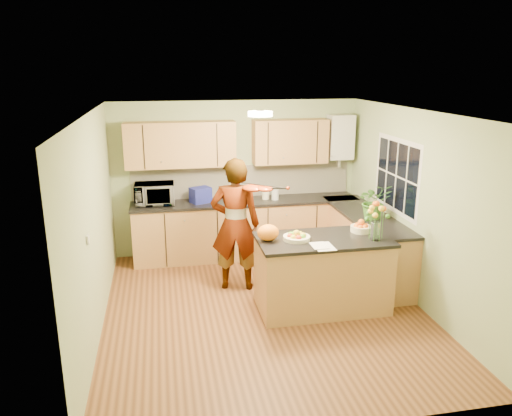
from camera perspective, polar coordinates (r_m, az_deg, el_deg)
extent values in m
plane|color=#553118|center=(6.54, 0.97, -11.56)|extent=(4.50, 4.50, 0.00)
cube|color=white|center=(5.82, 1.08, 10.84)|extent=(4.00, 4.50, 0.02)
cube|color=#96AB7A|center=(8.21, -2.23, 3.47)|extent=(4.00, 0.02, 2.50)
cube|color=#96AB7A|center=(4.03, 7.73, -10.14)|extent=(4.00, 0.02, 2.50)
cube|color=#96AB7A|center=(5.99, -18.05, -2.01)|extent=(0.02, 4.50, 2.50)
cube|color=#96AB7A|center=(6.75, 17.87, -0.03)|extent=(0.02, 4.50, 2.50)
cube|color=#AA7044|center=(8.15, -1.15, -2.45)|extent=(3.60, 0.60, 0.90)
cube|color=black|center=(8.00, -1.16, 0.72)|extent=(3.64, 0.62, 0.04)
cube|color=#AA7044|center=(7.59, 12.33, -4.24)|extent=(0.60, 2.20, 0.90)
cube|color=black|center=(7.44, 12.47, -0.84)|extent=(0.62, 2.24, 0.04)
cube|color=white|center=(8.22, -1.52, 3.13)|extent=(3.60, 0.02, 0.52)
cube|color=#AA7044|center=(7.85, -8.64, 7.18)|extent=(1.70, 0.34, 0.70)
cube|color=#AA7044|center=(8.11, 3.91, 7.60)|extent=(1.20, 0.34, 0.70)
cube|color=silver|center=(8.37, 9.60, 8.02)|extent=(0.40, 0.30, 0.72)
cylinder|color=silver|center=(8.43, 9.47, 5.32)|extent=(0.06, 0.06, 0.20)
cube|color=silver|center=(7.19, 15.78, 3.55)|extent=(0.01, 1.30, 1.05)
cube|color=black|center=(7.19, 15.75, 3.55)|extent=(0.01, 1.18, 0.92)
cube|color=silver|center=(5.41, -18.65, -3.42)|extent=(0.02, 0.09, 0.09)
cylinder|color=#FFEABF|center=(6.12, 0.49, 10.71)|extent=(0.30, 0.30, 0.06)
cylinder|color=silver|center=(6.12, 0.49, 10.99)|extent=(0.10, 0.10, 0.02)
cube|color=#AA7044|center=(6.46, 7.58, -7.59)|extent=(1.62, 0.81, 0.91)
cube|color=black|center=(6.28, 7.74, -3.60)|extent=(1.66, 0.85, 0.04)
cylinder|color=#EFE5BF|center=(6.17, 4.66, -3.43)|extent=(0.33, 0.33, 0.05)
cylinder|color=#EFE5BF|center=(6.59, 11.89, -2.34)|extent=(0.27, 0.27, 0.08)
cylinder|color=silver|center=(6.30, 13.49, -2.53)|extent=(0.12, 0.12, 0.24)
ellipsoid|color=orange|center=(6.11, 1.39, -2.82)|extent=(0.32, 0.30, 0.20)
cube|color=white|center=(5.98, 7.74, -4.36)|extent=(0.23, 0.31, 0.01)
imported|color=#DCA186|center=(6.83, -2.37, -1.91)|extent=(0.76, 0.58, 1.85)
imported|color=silver|center=(7.90, -11.51, 1.59)|extent=(0.61, 0.42, 0.33)
cube|color=navy|center=(7.91, -6.36, 1.49)|extent=(0.37, 0.33, 0.24)
cylinder|color=silver|center=(7.98, -1.21, 1.57)|extent=(0.14, 0.14, 0.20)
sphere|color=black|center=(7.95, -1.22, 2.51)|extent=(0.07, 0.07, 0.07)
cylinder|color=#EFE5BF|center=(8.07, 1.11, 1.63)|extent=(0.14, 0.14, 0.18)
cylinder|color=silver|center=(8.03, 2.21, 1.57)|extent=(0.12, 0.12, 0.18)
imported|color=#3E7828|center=(7.18, 13.36, 0.77)|extent=(0.49, 0.44, 0.51)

